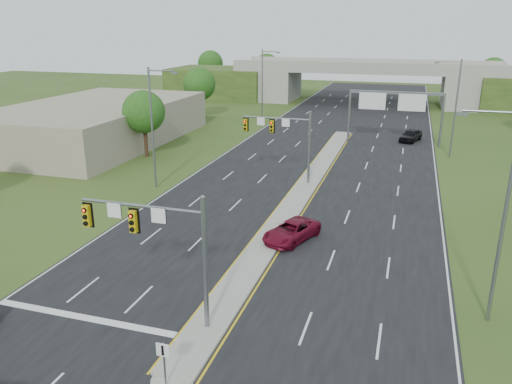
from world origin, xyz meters
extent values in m
plane|color=#2D4518|center=(0.00, 0.00, 0.00)|extent=(240.00, 240.00, 0.00)
cube|color=black|center=(0.00, 35.00, 0.01)|extent=(24.00, 160.00, 0.02)
cube|color=gray|center=(0.00, 23.00, 0.10)|extent=(2.00, 54.00, 0.16)
cone|color=gray|center=(0.00, -4.00, 0.10)|extent=(2.00, 2.00, 0.16)
cube|color=gold|center=(-1.15, 23.00, 0.03)|extent=(0.12, 54.00, 0.01)
cube|color=gold|center=(1.15, 23.00, 0.03)|extent=(0.12, 54.00, 0.01)
cube|color=silver|center=(-11.80, 35.00, 0.03)|extent=(0.12, 160.00, 0.01)
cube|color=silver|center=(11.80, 35.00, 0.03)|extent=(0.12, 160.00, 0.01)
cube|color=silver|center=(-6.50, -1.00, 0.03)|extent=(10.50, 0.50, 0.01)
cylinder|color=slate|center=(0.00, 0.00, 3.50)|extent=(0.24, 0.24, 7.00)
cylinder|color=slate|center=(-3.25, 0.00, 6.20)|extent=(6.50, 0.16, 0.16)
cube|color=gold|center=(-3.58, -0.25, 5.45)|extent=(0.35, 0.25, 1.10)
cube|color=gold|center=(-6.17, -0.25, 5.45)|extent=(0.35, 0.25, 1.10)
cube|color=black|center=(-3.58, -0.11, 5.45)|extent=(0.55, 0.04, 1.30)
cube|color=black|center=(-6.17, -0.11, 5.45)|extent=(0.55, 0.04, 1.30)
sphere|color=#FF0C05|center=(-3.58, -0.38, 5.80)|extent=(0.20, 0.20, 0.20)
sphere|color=#FF0C05|center=(-6.17, -0.38, 5.80)|extent=(0.20, 0.20, 0.20)
cube|color=white|center=(-4.68, -0.10, 5.85)|extent=(0.75, 0.04, 0.75)
cube|color=white|center=(-2.27, -0.10, 5.85)|extent=(0.75, 0.04, 0.75)
cylinder|color=slate|center=(0.00, 25.00, 3.50)|extent=(0.24, 0.24, 7.00)
cylinder|color=slate|center=(-3.25, 25.00, 6.20)|extent=(6.50, 0.16, 0.16)
cube|color=gold|center=(-3.58, 24.75, 5.45)|extent=(0.35, 0.25, 1.10)
cube|color=gold|center=(-6.17, 24.75, 5.45)|extent=(0.35, 0.25, 1.10)
cube|color=black|center=(-3.58, 24.89, 5.45)|extent=(0.55, 0.04, 1.30)
cube|color=black|center=(-6.17, 24.89, 5.45)|extent=(0.55, 0.04, 1.30)
sphere|color=#FF0C05|center=(-3.58, 24.62, 5.80)|extent=(0.20, 0.20, 0.20)
sphere|color=#FF0C05|center=(-6.17, 24.62, 5.80)|extent=(0.20, 0.20, 0.20)
cube|color=white|center=(-4.68, 24.90, 5.85)|extent=(0.75, 0.04, 0.75)
cube|color=white|center=(-2.27, 24.90, 5.85)|extent=(0.75, 0.04, 0.75)
cylinder|color=slate|center=(0.00, -4.50, 1.10)|extent=(0.08, 0.08, 2.20)
cube|color=white|center=(0.00, -4.55, 1.90)|extent=(0.60, 0.04, 0.60)
cube|color=black|center=(0.00, -4.58, 1.90)|extent=(0.10, 0.02, 0.45)
cylinder|color=slate|center=(1.20, 45.00, 3.30)|extent=(0.28, 0.28, 6.60)
cylinder|color=slate|center=(12.50, 45.00, 3.30)|extent=(0.28, 0.28, 6.60)
cube|color=slate|center=(6.85, 45.00, 6.50)|extent=(11.50, 0.35, 0.35)
cube|color=#0D5D26|center=(4.00, 44.80, 5.40)|extent=(3.20, 0.08, 2.00)
cube|color=#0D5D26|center=(8.80, 44.80, 5.40)|extent=(3.20, 0.08, 2.00)
cube|color=silver|center=(4.00, 44.75, 5.40)|extent=(3.30, 0.03, 2.10)
cube|color=silver|center=(8.80, 44.75, 5.40)|extent=(3.30, 0.03, 2.10)
cube|color=gray|center=(-17.00, 80.00, 3.00)|extent=(6.00, 12.00, 6.00)
cube|color=gray|center=(17.00, 80.00, 3.00)|extent=(6.00, 12.00, 6.00)
cube|color=#2D4518|center=(-30.00, 80.00, 3.00)|extent=(20.00, 14.00, 6.00)
cube|color=gray|center=(0.00, 80.00, 6.60)|extent=(50.00, 12.00, 1.20)
cube|color=gray|center=(0.00, 74.20, 7.65)|extent=(50.00, 0.40, 0.90)
cube|color=gray|center=(0.00, 85.80, 7.65)|extent=(50.00, 0.40, 0.90)
cylinder|color=slate|center=(-13.50, 20.00, 5.50)|extent=(0.20, 0.20, 11.00)
cylinder|color=slate|center=(-12.25, 20.00, 10.70)|extent=(2.50, 0.12, 0.12)
cube|color=slate|center=(-11.00, 20.00, 10.55)|extent=(0.50, 0.25, 0.18)
cylinder|color=slate|center=(-13.50, 55.00, 5.50)|extent=(0.20, 0.20, 11.00)
cylinder|color=slate|center=(-12.25, 55.00, 10.70)|extent=(2.50, 0.12, 0.12)
cube|color=slate|center=(-11.00, 55.00, 10.55)|extent=(0.50, 0.25, 0.18)
cylinder|color=slate|center=(13.50, 5.00, 5.50)|extent=(0.20, 0.20, 11.00)
cylinder|color=slate|center=(12.25, 5.00, 10.70)|extent=(2.50, 0.12, 0.12)
cube|color=slate|center=(11.00, 5.00, 10.55)|extent=(0.50, 0.25, 0.18)
cylinder|color=slate|center=(13.50, 40.00, 5.50)|extent=(0.20, 0.20, 11.00)
cylinder|color=slate|center=(12.25, 40.00, 10.70)|extent=(2.50, 0.12, 0.12)
cube|color=slate|center=(11.00, 40.00, 10.55)|extent=(0.50, 0.25, 0.18)
cylinder|color=#382316|center=(-20.00, 30.00, 2.00)|extent=(0.44, 0.44, 4.00)
sphere|color=#204712|center=(-20.00, 30.00, 5.20)|extent=(4.80, 4.80, 4.80)
cylinder|color=#382316|center=(-24.00, 55.00, 2.12)|extent=(0.44, 0.44, 4.25)
sphere|color=#204712|center=(-24.00, 55.00, 5.53)|extent=(5.20, 5.20, 5.20)
cylinder|color=#382316|center=(-38.00, 94.00, 2.25)|extent=(0.44, 0.44, 4.50)
sphere|color=#204712|center=(-38.00, 94.00, 5.85)|extent=(6.00, 6.00, 6.00)
cylinder|color=#382316|center=(-24.00, 94.00, 2.12)|extent=(0.44, 0.44, 4.25)
sphere|color=#204712|center=(-24.00, 94.00, 5.53)|extent=(5.60, 5.60, 5.60)
cylinder|color=#382316|center=(24.00, 94.00, 2.12)|extent=(0.44, 0.44, 4.25)
sphere|color=#204712|center=(24.00, 94.00, 5.53)|extent=(5.60, 5.60, 5.60)
cube|color=gray|center=(-30.00, 35.00, 2.50)|extent=(18.00, 30.00, 5.00)
imported|color=maroon|center=(1.50, 11.82, 0.70)|extent=(3.87, 5.39, 1.36)
imported|color=black|center=(9.06, 47.37, 0.80)|extent=(3.25, 4.96, 1.57)
camera|label=1|loc=(8.70, -19.81, 14.43)|focal=35.00mm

